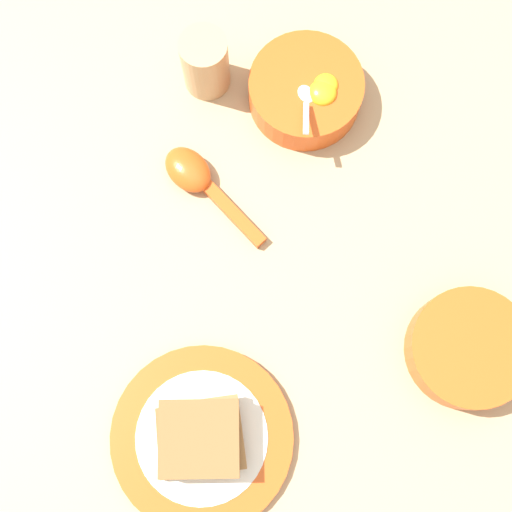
# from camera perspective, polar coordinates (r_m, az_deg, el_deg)

# --- Properties ---
(ground_plane) EXTENTS (3.00, 3.00, 0.00)m
(ground_plane) POSITION_cam_1_polar(r_m,az_deg,el_deg) (0.89, 0.20, 0.26)
(ground_plane) COLOR tan
(egg_bowl) EXTENTS (0.15, 0.15, 0.08)m
(egg_bowl) POSITION_cam_1_polar(r_m,az_deg,el_deg) (0.94, 4.03, 13.07)
(egg_bowl) COLOR #DB5119
(egg_bowl) RESTS_ON ground_plane
(toast_plate) EXTENTS (0.22, 0.22, 0.01)m
(toast_plate) POSITION_cam_1_polar(r_m,az_deg,el_deg) (0.87, -4.34, -14.27)
(toast_plate) COLOR #DB5119
(toast_plate) RESTS_ON ground_plane
(toast_sandwich) EXTENTS (0.12, 0.13, 0.04)m
(toast_sandwich) POSITION_cam_1_polar(r_m,az_deg,el_deg) (0.84, -4.53, -14.34)
(toast_sandwich) COLOR brown
(toast_sandwich) RESTS_ON toast_plate
(soup_spoon) EXTENTS (0.17, 0.06, 0.03)m
(soup_spoon) POSITION_cam_1_polar(r_m,az_deg,el_deg) (0.91, -4.84, 6.23)
(soup_spoon) COLOR #DB5119
(soup_spoon) RESTS_ON ground_plane
(congee_bowl) EXTENTS (0.14, 0.14, 0.05)m
(congee_bowl) POSITION_cam_1_polar(r_m,az_deg,el_deg) (0.89, 16.63, -7.11)
(congee_bowl) COLOR #DB5119
(congee_bowl) RESTS_ON ground_plane
(drinking_cup) EXTENTS (0.06, 0.06, 0.09)m
(drinking_cup) POSITION_cam_1_polar(r_m,az_deg,el_deg) (0.93, -4.09, 15.22)
(drinking_cup) COLOR tan
(drinking_cup) RESTS_ON ground_plane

